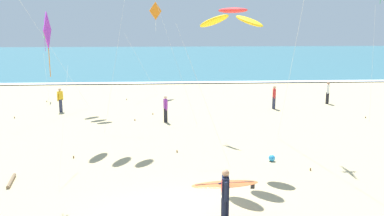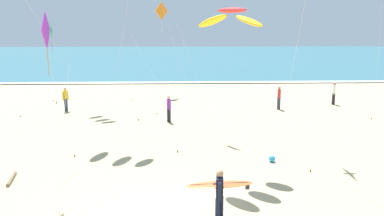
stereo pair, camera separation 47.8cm
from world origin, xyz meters
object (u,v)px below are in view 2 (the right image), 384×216
(bystander_red_top, at_px, (279,98))
(beach_ball, at_px, (272,159))
(bystander_yellow_top, at_px, (66,99))
(kite_diamond_violet_mid, at_px, (47,36))
(kite_diamond_emerald_near, at_px, (51,33))
(driftwood_log, at_px, (12,179))
(kite_arc_scarlet_close, at_px, (232,18))
(bystander_white_top, at_px, (334,93))
(surfer_lead, at_px, (219,190))
(kite_diamond_amber_far, at_px, (161,13))
(bystander_purple_top, at_px, (169,109))

(bystander_red_top, relative_size, beach_ball, 5.68)
(bystander_yellow_top, bearing_deg, kite_diamond_violet_mid, -76.58)
(kite_diamond_emerald_near, distance_m, driftwood_log, 18.43)
(kite_arc_scarlet_close, distance_m, beach_ball, 6.16)
(kite_diamond_emerald_near, distance_m, kite_diamond_violet_mid, 19.00)
(kite_diamond_emerald_near, relative_size, driftwood_log, 4.43)
(kite_diamond_violet_mid, height_order, bystander_white_top, kite_diamond_violet_mid)
(kite_arc_scarlet_close, distance_m, bystander_white_top, 16.63)
(driftwood_log, bearing_deg, kite_arc_scarlet_close, 6.31)
(kite_diamond_emerald_near, xyz_separation_m, kite_diamond_violet_mid, (5.32, -18.24, 0.34))
(surfer_lead, relative_size, bystander_yellow_top, 1.25)
(kite_diamond_emerald_near, xyz_separation_m, driftwood_log, (3.39, -17.43, -4.92))
(bystander_red_top, height_order, bystander_white_top, same)
(kite_diamond_emerald_near, bearing_deg, kite_diamond_violet_mid, -73.75)
(kite_diamond_emerald_near, distance_m, bystander_yellow_top, 7.02)
(kite_diamond_violet_mid, bearing_deg, beach_ball, 17.15)
(driftwood_log, bearing_deg, kite_diamond_amber_far, 75.34)
(kite_arc_scarlet_close, height_order, bystander_purple_top, kite_arc_scarlet_close)
(bystander_white_top, bearing_deg, kite_diamond_amber_far, 158.60)
(bystander_yellow_top, distance_m, driftwood_log, 12.31)
(bystander_yellow_top, height_order, bystander_white_top, same)
(kite_diamond_amber_far, distance_m, bystander_white_top, 14.46)
(bystander_yellow_top, distance_m, bystander_purple_top, 7.58)
(surfer_lead, bearing_deg, bystander_yellow_top, 118.49)
(kite_diamond_amber_far, relative_size, beach_ball, 26.20)
(kite_diamond_emerald_near, distance_m, bystander_red_top, 17.64)
(bystander_yellow_top, distance_m, bystander_red_top, 14.17)
(beach_ball, distance_m, driftwood_log, 10.30)
(kite_diamond_violet_mid, relative_size, beach_ball, 21.80)
(bystander_yellow_top, bearing_deg, kite_diamond_emerald_near, 112.97)
(bystander_yellow_top, bearing_deg, surfer_lead, -61.51)
(bystander_purple_top, relative_size, driftwood_log, 1.23)
(kite_diamond_violet_mid, bearing_deg, bystander_purple_top, 69.10)
(bystander_white_top, xyz_separation_m, driftwood_log, (-17.29, -13.87, -0.75))
(bystander_white_top, bearing_deg, bystander_red_top, -160.42)
(kite_arc_scarlet_close, bearing_deg, bystander_white_top, 55.02)
(kite_arc_scarlet_close, xyz_separation_m, bystander_purple_top, (-2.56, 8.07, -5.12))
(kite_diamond_emerald_near, height_order, bystander_red_top, kite_diamond_emerald_near)
(surfer_lead, bearing_deg, kite_arc_scarlet_close, 79.46)
(kite_diamond_amber_far, bearing_deg, bystander_yellow_top, -133.11)
(bystander_yellow_top, height_order, bystander_red_top, same)
(kite_diamond_amber_far, relative_size, bystander_purple_top, 4.61)
(kite_diamond_emerald_near, distance_m, bystander_purple_top, 13.07)
(bystander_yellow_top, bearing_deg, bystander_purple_top, -25.37)
(bystander_red_top, xyz_separation_m, beach_ball, (-2.83, -10.61, -0.67))
(surfer_lead, xyz_separation_m, kite_arc_scarlet_close, (0.83, 4.47, 4.89))
(bystander_yellow_top, bearing_deg, beach_ball, -42.81)
(bystander_purple_top, distance_m, bystander_red_top, 8.05)
(driftwood_log, bearing_deg, bystander_yellow_top, 95.53)
(kite_diamond_emerald_near, relative_size, beach_ball, 20.51)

